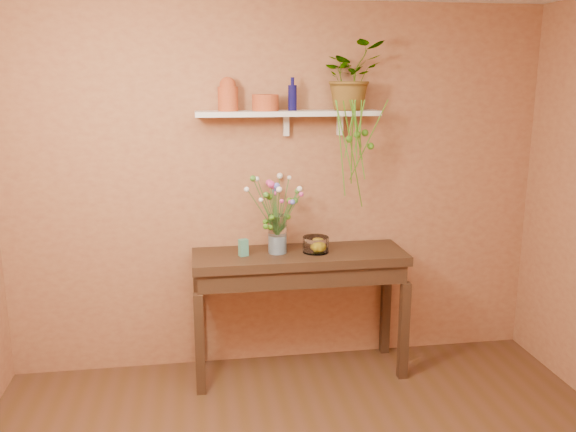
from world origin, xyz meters
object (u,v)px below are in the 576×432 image
Objects in this scene: blue_bottle at (292,97)px; glass_bowl at (316,245)px; spider_plant at (351,76)px; glass_vase at (277,237)px; sideboard at (300,270)px; terracotta_jug at (228,95)px; bouquet at (277,198)px.

blue_bottle is 1.07m from glass_bowl.
spider_plant is 1.23m from glass_bowl.
blue_bottle reaches higher than glass_bowl.
glass_vase is at bearing 175.41° from glass_bowl.
glass_vase is (-0.16, 0.02, 0.25)m from sideboard.
glass_bowl is (0.15, -0.15, -1.05)m from blue_bottle.
blue_bottle reaches higher than sideboard.
sideboard is 3.20× the size of spider_plant.
terracotta_jug is 0.48× the size of spider_plant.
terracotta_jug is 1.23m from glass_bowl.
glass_vase is at bearing -0.07° from bouquet.
glass_bowl is at bearing -153.78° from spider_plant.
spider_plant is 1.73× the size of glass_vase.
blue_bottle is at bearing 43.20° from bouquet.
glass_bowl is (0.12, -0.01, 0.19)m from sideboard.
glass_vase is 1.48× the size of glass_bowl.
spider_plant reaches higher than bouquet.
glass_bowl reaches higher than sideboard.
terracotta_jug is 0.45m from blue_bottle.
sideboard is at bearing -161.97° from spider_plant.
spider_plant is at bearing 26.22° from glass_bowl.
glass_bowl is at bearing -14.26° from terracotta_jug.
glass_vase reaches higher than sideboard.
bouquet is at bearing 174.46° from sideboard.
terracotta_jug is 1.06m from glass_vase.
blue_bottle is at bearing 43.97° from glass_vase.
sideboard is 3.15× the size of bouquet.
glass_vase is 0.57× the size of bouquet.
sideboard is at bearing 176.88° from glass_bowl.
blue_bottle is 1.00m from glass_vase.
glass_vase is at bearing -136.03° from blue_bottle.
glass_vase is 0.28m from bouquet.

